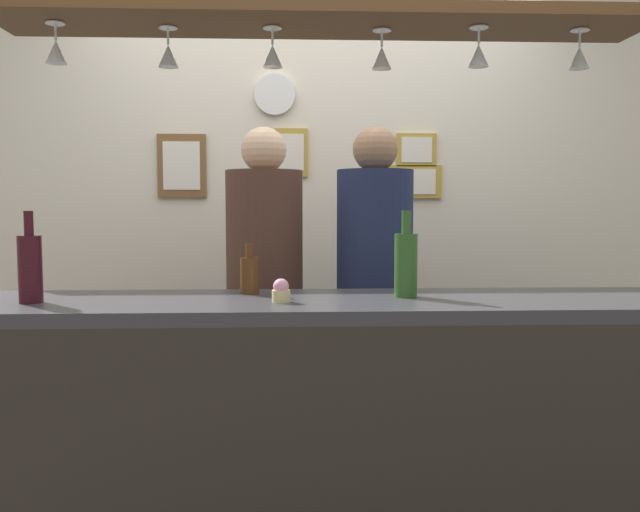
# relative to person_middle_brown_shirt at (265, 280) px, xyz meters

# --- Properties ---
(back_wall) EXTENTS (4.40, 0.06, 2.60)m
(back_wall) POSITION_rel_person_middle_brown_shirt_xyz_m (0.24, 0.73, 0.27)
(back_wall) COLOR silver
(back_wall) RESTS_ON ground_plane
(bar_counter) EXTENTS (2.70, 0.55, 1.04)m
(bar_counter) POSITION_rel_person_middle_brown_shirt_xyz_m (0.24, -0.87, -0.33)
(bar_counter) COLOR #38383D
(bar_counter) RESTS_ON ground_plane
(overhead_glass_rack) EXTENTS (2.20, 0.36, 0.04)m
(overhead_glass_rack) POSITION_rel_person_middle_brown_shirt_xyz_m (0.24, -0.67, 0.95)
(overhead_glass_rack) COLOR brown
(hanging_wineglass_far_left) EXTENTS (0.07, 0.07, 0.13)m
(hanging_wineglass_far_left) POSITION_rel_person_middle_brown_shirt_xyz_m (-0.65, -0.68, 0.84)
(hanging_wineglass_far_left) COLOR silver
(hanging_wineglass_far_left) RESTS_ON overhead_glass_rack
(hanging_wineglass_left) EXTENTS (0.07, 0.07, 0.13)m
(hanging_wineglass_left) POSITION_rel_person_middle_brown_shirt_xyz_m (-0.30, -0.64, 0.84)
(hanging_wineglass_left) COLOR silver
(hanging_wineglass_left) RESTS_ON overhead_glass_rack
(hanging_wineglass_center_left) EXTENTS (0.07, 0.07, 0.13)m
(hanging_wineglass_center_left) POSITION_rel_person_middle_brown_shirt_xyz_m (0.06, -0.65, 0.84)
(hanging_wineglass_center_left) COLOR silver
(hanging_wineglass_center_left) RESTS_ON overhead_glass_rack
(hanging_wineglass_center) EXTENTS (0.07, 0.07, 0.13)m
(hanging_wineglass_center) POSITION_rel_person_middle_brown_shirt_xyz_m (0.43, -0.64, 0.84)
(hanging_wineglass_center) COLOR silver
(hanging_wineglass_center) RESTS_ON overhead_glass_rack
(hanging_wineglass_center_right) EXTENTS (0.07, 0.07, 0.13)m
(hanging_wineglass_center_right) POSITION_rel_person_middle_brown_shirt_xyz_m (0.75, -0.69, 0.84)
(hanging_wineglass_center_right) COLOR silver
(hanging_wineglass_center_right) RESTS_ON overhead_glass_rack
(hanging_wineglass_right) EXTENTS (0.07, 0.07, 0.13)m
(hanging_wineglass_right) POSITION_rel_person_middle_brown_shirt_xyz_m (1.11, -0.67, 0.84)
(hanging_wineglass_right) COLOR silver
(hanging_wineglass_right) RESTS_ON overhead_glass_rack
(person_middle_brown_shirt) EXTENTS (0.34, 0.34, 1.70)m
(person_middle_brown_shirt) POSITION_rel_person_middle_brown_shirt_xyz_m (0.00, 0.00, 0.00)
(person_middle_brown_shirt) COLOR #2D334C
(person_middle_brown_shirt) RESTS_ON ground_plane
(person_right_navy_shirt) EXTENTS (0.34, 0.34, 1.71)m
(person_right_navy_shirt) POSITION_rel_person_middle_brown_shirt_xyz_m (0.49, 0.00, 0.00)
(person_right_navy_shirt) COLOR #2D334C
(person_right_navy_shirt) RESTS_ON ground_plane
(bottle_champagne_green) EXTENTS (0.08, 0.08, 0.30)m
(bottle_champagne_green) POSITION_rel_person_middle_brown_shirt_xyz_m (0.52, -0.68, 0.13)
(bottle_champagne_green) COLOR #2D5623
(bottle_champagne_green) RESTS_ON bar_counter
(bottle_wine_dark_red) EXTENTS (0.08, 0.08, 0.30)m
(bottle_wine_dark_red) POSITION_rel_person_middle_brown_shirt_xyz_m (-0.73, -0.77, 0.13)
(bottle_wine_dark_red) COLOR #380F19
(bottle_wine_dark_red) RESTS_ON bar_counter
(bottle_beer_brown_stubby) EXTENTS (0.07, 0.07, 0.18)m
(bottle_beer_brown_stubby) POSITION_rel_person_middle_brown_shirt_xyz_m (-0.03, -0.57, 0.08)
(bottle_beer_brown_stubby) COLOR #512D14
(bottle_beer_brown_stubby) RESTS_ON bar_counter
(cupcake) EXTENTS (0.06, 0.06, 0.08)m
(cupcake) POSITION_rel_person_middle_brown_shirt_xyz_m (0.08, -0.79, 0.05)
(cupcake) COLOR beige
(cupcake) RESTS_ON bar_counter
(picture_frame_caricature) EXTENTS (0.26, 0.02, 0.34)m
(picture_frame_caricature) POSITION_rel_person_middle_brown_shirt_xyz_m (-0.47, 0.69, 0.54)
(picture_frame_caricature) COLOR brown
(picture_frame_caricature) RESTS_ON back_wall
(picture_frame_lower_pair) EXTENTS (0.30, 0.02, 0.18)m
(picture_frame_lower_pair) POSITION_rel_person_middle_brown_shirt_xyz_m (0.80, 0.69, 0.46)
(picture_frame_lower_pair) COLOR #B29338
(picture_frame_lower_pair) RESTS_ON back_wall
(picture_frame_upper_small) EXTENTS (0.22, 0.02, 0.18)m
(picture_frame_upper_small) POSITION_rel_person_middle_brown_shirt_xyz_m (0.81, 0.69, 0.63)
(picture_frame_upper_small) COLOR #B29338
(picture_frame_upper_small) RESTS_ON back_wall
(picture_frame_crest) EXTENTS (0.18, 0.02, 0.26)m
(picture_frame_crest) POSITION_rel_person_middle_brown_shirt_xyz_m (0.12, 0.69, 0.62)
(picture_frame_crest) COLOR #B29338
(picture_frame_crest) RESTS_ON back_wall
(wall_clock) EXTENTS (0.22, 0.03, 0.22)m
(wall_clock) POSITION_rel_person_middle_brown_shirt_xyz_m (0.03, 0.68, 0.93)
(wall_clock) COLOR white
(wall_clock) RESTS_ON back_wall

